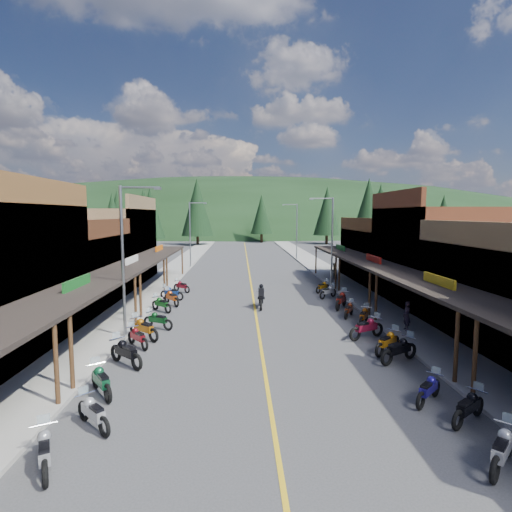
{
  "coord_description": "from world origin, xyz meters",
  "views": [
    {
      "loc": [
        -1.01,
        -26.79,
        6.54
      ],
      "look_at": [
        0.34,
        6.9,
        3.0
      ],
      "focal_mm": 28.0,
      "sensor_mm": 36.0,
      "label": 1
    }
  ],
  "objects": [
    {
      "name": "ridge_hill",
      "position": [
        0.0,
        135.0,
        0.0
      ],
      "size": [
        310.0,
        140.0,
        60.0
      ],
      "primitive_type": "ellipsoid",
      "color": "black",
      "rests_on": "ground"
    },
    {
      "name": "bike_west_1",
      "position": [
        -5.51,
        -15.01,
        0.56
      ],
      "size": [
        1.84,
        1.86,
        1.12
      ],
      "primitive_type": null,
      "rotation": [
        0.0,
        0.0,
        0.78
      ],
      "color": "#A9AAAF",
      "rests_on": "ground"
    },
    {
      "name": "streetlight_3",
      "position": [
        6.95,
        30.0,
        4.46
      ],
      "size": [
        2.16,
        0.18,
        8.0
      ],
      "color": "gray",
      "rests_on": "ground"
    },
    {
      "name": "centerline",
      "position": [
        0.0,
        20.0,
        0.01
      ],
      "size": [
        0.15,
        90.0,
        0.01
      ],
      "primitive_type": "cube",
      "color": "gold",
      "rests_on": "ground"
    },
    {
      "name": "bike_west_8",
      "position": [
        -5.97,
        1.68,
        0.62
      ],
      "size": [
        1.84,
        2.17,
        1.23
      ],
      "primitive_type": null,
      "rotation": [
        0.0,
        0.0,
        0.62
      ],
      "color": "#A03A0B",
      "rests_on": "ground"
    },
    {
      "name": "streetlight_0",
      "position": [
        -6.95,
        -6.0,
        4.46
      ],
      "size": [
        2.16,
        0.18,
        8.0
      ],
      "color": "gray",
      "rests_on": "ground"
    },
    {
      "name": "bike_west_0",
      "position": [
        -6.02,
        -16.97,
        0.58
      ],
      "size": [
        1.48,
        2.11,
        1.15
      ],
      "primitive_type": null,
      "rotation": [
        0.0,
        0.0,
        0.45
      ],
      "color": "gray",
      "rests_on": "ground"
    },
    {
      "name": "shop_west_2",
      "position": [
        -13.75,
        1.7,
        2.53
      ],
      "size": [
        10.9,
        9.0,
        6.2
      ],
      "color": "#3F2111",
      "rests_on": "ground"
    },
    {
      "name": "pedestrian_east_a",
      "position": [
        8.17,
        -5.61,
        0.96
      ],
      "size": [
        0.4,
        0.6,
        1.62
      ],
      "primitive_type": "imported",
      "rotation": [
        0.0,
        0.0,
        -1.55
      ],
      "color": "black",
      "rests_on": "sidewalk_east"
    },
    {
      "name": "bike_east_0",
      "position": [
        5.69,
        -17.41,
        0.6
      ],
      "size": [
        1.98,
        1.98,
        1.2
      ],
      "primitive_type": null,
      "rotation": [
        0.0,
        0.0,
        -0.79
      ],
      "color": "#ABABB1",
      "rests_on": "ground"
    },
    {
      "name": "bike_east_1",
      "position": [
        6.13,
        -15.14,
        0.56
      ],
      "size": [
        1.98,
        1.69,
        1.12
      ],
      "primitive_type": null,
      "rotation": [
        0.0,
        0.0,
        -0.94
      ],
      "color": "black",
      "rests_on": "ground"
    },
    {
      "name": "sidewalk_east",
      "position": [
        8.7,
        20.0,
        0.07
      ],
      "size": [
        3.4,
        94.0,
        0.15
      ],
      "primitive_type": "cube",
      "color": "gray",
      "rests_on": "ground"
    },
    {
      "name": "pine_6",
      "position": [
        46.0,
        64.0,
        6.48
      ],
      "size": [
        5.04,
        5.04,
        11.0
      ],
      "color": "black",
      "rests_on": "ground"
    },
    {
      "name": "bike_east_2",
      "position": [
        5.51,
        -13.78,
        0.55
      ],
      "size": [
        1.82,
        1.78,
        1.09
      ],
      "primitive_type": null,
      "rotation": [
        0.0,
        0.0,
        -0.81
      ],
      "color": "navy",
      "rests_on": "ground"
    },
    {
      "name": "shop_west_3",
      "position": [
        -13.78,
        11.3,
        3.52
      ],
      "size": [
        10.9,
        10.2,
        8.2
      ],
      "color": "brown",
      "rests_on": "ground"
    },
    {
      "name": "bike_east_6",
      "position": [
        6.34,
        -3.87,
        0.57
      ],
      "size": [
        1.57,
        2.08,
        1.15
      ],
      "primitive_type": null,
      "rotation": [
        0.0,
        0.0,
        -0.51
      ],
      "color": "#B6510D",
      "rests_on": "ground"
    },
    {
      "name": "rider_on_bike",
      "position": [
        0.44,
        0.56,
        0.7
      ],
      "size": [
        0.89,
        2.35,
        1.76
      ],
      "rotation": [
        0.0,
        0.0,
        -0.05
      ],
      "color": "black",
      "rests_on": "ground"
    },
    {
      "name": "sidewalk_west",
      "position": [
        -8.7,
        20.0,
        0.07
      ],
      "size": [
        3.4,
        94.0,
        0.15
      ],
      "primitive_type": "cube",
      "color": "gray",
      "rests_on": "ground"
    },
    {
      "name": "shop_east_2",
      "position": [
        13.78,
        1.7,
        3.52
      ],
      "size": [
        10.9,
        9.0,
        8.2
      ],
      "color": "#562B19",
      "rests_on": "ground"
    },
    {
      "name": "bike_east_7",
      "position": [
        5.9,
        -2.16,
        0.53
      ],
      "size": [
        1.46,
        1.94,
        1.07
      ],
      "primitive_type": null,
      "rotation": [
        0.0,
        0.0,
        -0.51
      ],
      "color": "#62200D",
      "rests_on": "ground"
    },
    {
      "name": "bike_west_4",
      "position": [
        -6.07,
        -7.46,
        0.56
      ],
      "size": [
        1.77,
        1.92,
        1.12
      ],
      "primitive_type": null,
      "rotation": [
        0.0,
        0.0,
        0.7
      ],
      "color": "maroon",
      "rests_on": "ground"
    },
    {
      "name": "pedestrian_east_b",
      "position": [
        8.22,
        11.76,
        0.95
      ],
      "size": [
        0.86,
        0.6,
        1.6
      ],
      "primitive_type": "imported",
      "rotation": [
        0.0,
        0.0,
        3.36
      ],
      "color": "brown",
      "rests_on": "sidewalk_east"
    },
    {
      "name": "pine_5",
      "position": [
        34.0,
        72.0,
        7.99
      ],
      "size": [
        6.72,
        6.72,
        14.0
      ],
      "color": "black",
      "rests_on": "ground"
    },
    {
      "name": "bike_east_3",
      "position": [
        6.0,
        -9.97,
        0.64
      ],
      "size": [
        2.31,
        1.76,
        1.28
      ],
      "primitive_type": null,
      "rotation": [
        0.0,
        0.0,
        -1.05
      ],
      "color": "black",
      "rests_on": "ground"
    },
    {
      "name": "pine_3",
      "position": [
        4.0,
        66.0,
        6.48
      ],
      "size": [
        5.04,
        5.04,
        11.0
      ],
      "color": "black",
      "rests_on": "ground"
    },
    {
      "name": "bike_west_9",
      "position": [
        -6.26,
        3.51,
        0.59
      ],
      "size": [
        2.14,
        1.55,
        1.18
      ],
      "primitive_type": null,
      "rotation": [
        0.0,
        0.0,
        1.09
      ],
      "color": "navy",
      "rests_on": "ground"
    },
    {
      "name": "ground",
      "position": [
        0.0,
        0.0,
        0.0
      ],
      "size": [
        220.0,
        220.0,
        0.0
      ],
      "primitive_type": "plane",
      "color": "#38383A",
      "rests_on": "ground"
    },
    {
      "name": "bike_east_4",
      "position": [
        5.92,
        -8.82,
        0.6
      ],
      "size": [
        2.05,
        1.92,
        1.21
      ],
      "primitive_type": null,
      "rotation": [
        0.0,
        0.0,
        -0.85
      ],
      "color": "#C4710E",
      "rests_on": "ground"
    },
    {
      "name": "shop_east_3",
      "position": [
        13.75,
        11.3,
        2.53
      ],
      "size": [
        10.9,
        10.2,
        6.2
      ],
      "color": "#4C2D16",
      "rests_on": "ground"
    },
    {
      "name": "bike_east_10",
      "position": [
        5.9,
        5.91,
        0.54
      ],
      "size": [
        1.76,
        1.78,
        1.07
      ],
      "primitive_type": null,
      "rotation": [
        0.0,
        0.0,
        -0.77
      ],
      "color": "#9E630B",
      "rests_on": "ground"
    },
    {
      "name": "pine_9",
      "position": [
        24.0,
        45.0,
        6.38
      ],
      "size": [
        4.93,
        4.93,
        10.8
      ],
      "color": "black",
      "rests_on": "ground"
    },
    {
      "name": "pine_10",
      "position": [
        -18.0,
        50.0,
        6.78
      ],
      "size": [
        5.38,
        5.38,
        11.6
      ],
      "color": "black",
      "rests_on": "ground"
    },
    {
      "name": "bike_west_5",
      "position": [
        -6.07,
        -6.23,
        0.65
      ],
      "size": [
        2.23,
        2.07,
        1.31
      ],
      "primitive_type": null,
      "rotation": [
        0.0,
        0.0,
        0.86
      ],
      "color": "#A3590B",
      "rests_on": "ground"
    },
    {
      "name": "pine_2",
      "position": [
        -10.0,
        58.0,
        7.99
      ],
      "size": [
        6.72,
        6.72,
        14.0
      ],
      "color": "black",
      "rests_on": "ground"
    },
    {
      "name": "pine_0",
      "position": [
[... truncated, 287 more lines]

